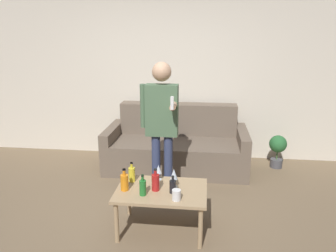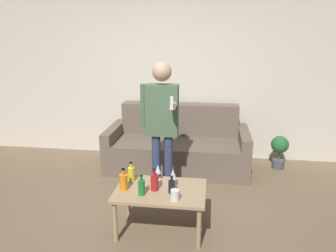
{
  "view_description": "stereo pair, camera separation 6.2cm",
  "coord_description": "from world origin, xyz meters",
  "views": [
    {
      "loc": [
        0.7,
        -2.93,
        1.96
      ],
      "look_at": [
        0.29,
        0.56,
        0.95
      ],
      "focal_mm": 35.0,
      "sensor_mm": 36.0,
      "label": 1
    },
    {
      "loc": [
        0.76,
        -2.93,
        1.96
      ],
      "look_at": [
        0.29,
        0.56,
        0.95
      ],
      "focal_mm": 35.0,
      "sensor_mm": 36.0,
      "label": 2
    }
  ],
  "objects": [
    {
      "name": "bottle_green",
      "position": [
        -0.04,
        0.14,
        0.54
      ],
      "size": [
        0.07,
        0.07,
        0.21
      ],
      "color": "yellow",
      "rests_on": "coffee_table"
    },
    {
      "name": "couch",
      "position": [
        0.29,
        1.66,
        0.32
      ],
      "size": [
        2.05,
        0.93,
        0.91
      ],
      "color": "#6B5B4C",
      "rests_on": "ground_plane"
    },
    {
      "name": "coffee_table",
      "position": [
        0.29,
        -0.01,
        0.4
      ],
      "size": [
        0.9,
        0.61,
        0.46
      ],
      "color": "tan",
      "rests_on": "ground_plane"
    },
    {
      "name": "bottle_yellow",
      "position": [
        0.13,
        -0.14,
        0.54
      ],
      "size": [
        0.07,
        0.07,
        0.21
      ],
      "color": "#23752D",
      "rests_on": "coffee_table"
    },
    {
      "name": "wall_back",
      "position": [
        0.0,
        2.19,
        1.35
      ],
      "size": [
        8.0,
        0.06,
        2.7
      ],
      "color": "beige",
      "rests_on": "ground_plane"
    },
    {
      "name": "person_standing_front",
      "position": [
        0.2,
        0.7,
        0.99
      ],
      "size": [
        0.44,
        0.42,
        1.65
      ],
      "color": "navy",
      "rests_on": "ground_plane"
    },
    {
      "name": "cup_on_table",
      "position": [
        0.46,
        -0.2,
        0.51
      ],
      "size": [
        0.08,
        0.08,
        0.1
      ],
      "color": "white",
      "rests_on": "coffee_table"
    },
    {
      "name": "bottle_red",
      "position": [
        -0.07,
        -0.06,
        0.54
      ],
      "size": [
        0.08,
        0.08,
        0.22
      ],
      "color": "orange",
      "rests_on": "coffee_table"
    },
    {
      "name": "wine_glass_far",
      "position": [
        0.41,
        0.07,
        0.59
      ],
      "size": [
        0.08,
        0.08,
        0.19
      ],
      "color": "silver",
      "rests_on": "coffee_table"
    },
    {
      "name": "ground_plane",
      "position": [
        0.0,
        0.0,
        0.0
      ],
      "size": [
        16.0,
        16.0,
        0.0
      ],
      "primitive_type": "plane",
      "color": "#756047"
    },
    {
      "name": "wine_glass_near",
      "position": [
        0.23,
        0.21,
        0.57
      ],
      "size": [
        0.07,
        0.07,
        0.17
      ],
      "color": "silver",
      "rests_on": "coffee_table"
    },
    {
      "name": "bottle_dark",
      "position": [
        0.24,
        -0.03,
        0.54
      ],
      "size": [
        0.08,
        0.08,
        0.23
      ],
      "color": "#B21E1E",
      "rests_on": "coffee_table"
    },
    {
      "name": "bottle_orange",
      "position": [
        0.41,
        -0.06,
        0.53
      ],
      "size": [
        0.06,
        0.06,
        0.18
      ],
      "color": "black",
      "rests_on": "coffee_table"
    },
    {
      "name": "potted_plant",
      "position": [
        1.79,
        1.8,
        0.31
      ],
      "size": [
        0.26,
        0.26,
        0.5
      ],
      "color": "#4C4C51",
      "rests_on": "ground_plane"
    }
  ]
}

